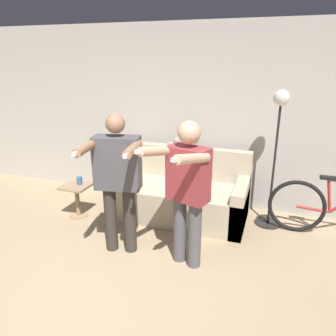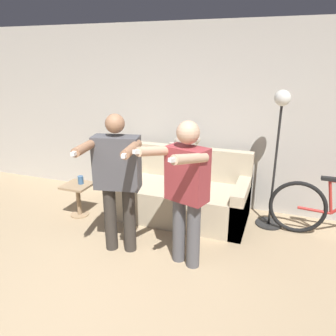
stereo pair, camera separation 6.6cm
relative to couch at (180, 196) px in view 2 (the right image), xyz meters
The scene contains 9 objects.
ground_plane 2.33m from the couch, 99.83° to the right, with size 16.00×16.00×0.00m, color tan.
wall_back 1.23m from the couch, 124.38° to the left, with size 10.00×0.05×2.60m.
couch is the anchor object (origin of this frame).
person_left 1.30m from the couch, 109.40° to the right, with size 0.65×0.76×1.58m.
person_right 1.30m from the couch, 69.70° to the right, with size 0.62×0.76×1.56m.
cat 0.78m from the couch, 91.48° to the left, with size 0.49×0.11×0.18m.
floor_lamp 1.51m from the couch, ahead, with size 0.35×0.35×1.77m.
side_table 1.43m from the couch, 160.17° to the right, with size 0.37×0.37×0.46m.
cup 1.40m from the couch, 161.28° to the right, with size 0.08×0.08×0.11m.
Camera 2 is at (1.67, -1.72, 2.13)m, focal length 35.00 mm.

